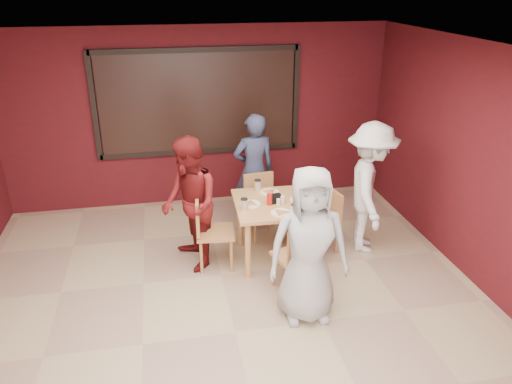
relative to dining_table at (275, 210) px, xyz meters
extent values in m
plane|color=tan|center=(-0.75, -1.40, -0.71)|extent=(7.00, 7.00, 0.00)
cube|color=black|center=(-0.75, 2.05, 0.94)|extent=(3.00, 0.02, 1.50)
cube|color=tan|center=(0.00, 0.00, 0.08)|extent=(1.06, 1.06, 0.04)
cylinder|color=tan|center=(-0.39, 0.43, -0.32)|extent=(0.08, 0.08, 0.76)
cylinder|color=tan|center=(0.43, 0.39, -0.32)|extent=(0.08, 0.08, 0.76)
cylinder|color=tan|center=(-0.42, -0.39, -0.32)|extent=(0.08, 0.08, 0.76)
cylinder|color=tan|center=(0.39, -0.42, -0.32)|extent=(0.08, 0.08, 0.76)
cylinder|color=white|center=(0.00, -0.32, 0.11)|extent=(0.26, 0.26, 0.01)
cone|color=gold|center=(0.00, -0.32, 0.12)|extent=(0.24, 0.24, 0.02)
cylinder|color=beige|center=(0.14, -0.42, 0.17)|extent=(0.09, 0.09, 0.14)
cylinder|color=black|center=(0.14, -0.42, 0.25)|extent=(0.09, 0.09, 0.01)
cylinder|color=white|center=(0.00, 0.32, 0.11)|extent=(0.26, 0.26, 0.01)
cone|color=gold|center=(0.00, 0.32, 0.12)|extent=(0.24, 0.24, 0.02)
cylinder|color=beige|center=(-0.14, 0.42, 0.17)|extent=(0.09, 0.09, 0.14)
cylinder|color=black|center=(-0.14, 0.42, 0.25)|extent=(0.09, 0.09, 0.01)
cylinder|color=white|center=(-0.32, 0.00, 0.11)|extent=(0.26, 0.26, 0.01)
cone|color=gold|center=(-0.32, 0.00, 0.12)|extent=(0.24, 0.24, 0.02)
cylinder|color=beige|center=(-0.42, -0.14, 0.17)|extent=(0.09, 0.09, 0.14)
cylinder|color=black|center=(-0.42, -0.14, 0.25)|extent=(0.09, 0.09, 0.01)
cylinder|color=white|center=(0.32, 0.00, 0.11)|extent=(0.26, 0.26, 0.01)
cone|color=gold|center=(0.32, 0.00, 0.12)|extent=(0.24, 0.24, 0.02)
cylinder|color=beige|center=(0.42, 0.14, 0.17)|extent=(0.09, 0.09, 0.14)
cylinder|color=black|center=(0.42, 0.14, 0.25)|extent=(0.09, 0.09, 0.01)
cylinder|color=white|center=(0.09, -0.03, 0.15)|extent=(0.06, 0.06, 0.10)
cylinder|color=white|center=(0.02, -0.09, 0.14)|extent=(0.05, 0.05, 0.08)
cylinder|color=red|center=(-0.09, -0.05, 0.17)|extent=(0.07, 0.07, 0.15)
cube|color=black|center=(0.00, -0.02, 0.16)|extent=(0.14, 0.09, 0.12)
cube|color=#BE804A|center=(0.06, -0.75, -0.26)|extent=(0.54, 0.54, 0.04)
cylinder|color=#BE804A|center=(0.18, -0.53, -0.49)|extent=(0.04, 0.04, 0.43)
cylinder|color=#BE804A|center=(-0.16, -0.63, -0.49)|extent=(0.04, 0.04, 0.43)
cylinder|color=#BE804A|center=(0.28, -0.87, -0.49)|extent=(0.04, 0.04, 0.43)
cylinder|color=#BE804A|center=(-0.06, -0.97, -0.49)|extent=(0.04, 0.04, 0.43)
cube|color=#BE804A|center=(0.12, -0.94, -0.01)|extent=(0.43, 0.16, 0.41)
cube|color=#BE804A|center=(-0.03, 0.60, -0.26)|extent=(0.49, 0.49, 0.04)
cylinder|color=#BE804A|center=(-0.18, 0.41, -0.49)|extent=(0.04, 0.04, 0.43)
cylinder|color=#BE804A|center=(0.17, 0.45, -0.49)|extent=(0.04, 0.04, 0.43)
cylinder|color=#BE804A|center=(-0.23, 0.76, -0.49)|extent=(0.04, 0.04, 0.43)
cylinder|color=#BE804A|center=(0.12, 0.80, -0.49)|extent=(0.04, 0.04, 0.43)
cube|color=#BE804A|center=(-0.05, 0.80, -0.01)|extent=(0.44, 0.09, 0.42)
cube|color=#BE804A|center=(-0.78, -0.03, -0.23)|extent=(0.51, 0.51, 0.04)
cylinder|color=#BE804A|center=(-0.61, -0.24, -0.48)|extent=(0.04, 0.04, 0.45)
cylinder|color=#BE804A|center=(-0.57, 0.14, -0.48)|extent=(0.04, 0.04, 0.45)
cylinder|color=#BE804A|center=(-0.98, -0.20, -0.48)|extent=(0.04, 0.04, 0.45)
cylinder|color=#BE804A|center=(-0.94, 0.17, -0.48)|extent=(0.04, 0.04, 0.45)
cube|color=#BE804A|center=(-0.98, -0.01, 0.03)|extent=(0.08, 0.47, 0.44)
cube|color=#BE804A|center=(0.65, 0.08, -0.28)|extent=(0.49, 0.49, 0.04)
cylinder|color=#BE804A|center=(0.45, 0.21, -0.50)|extent=(0.04, 0.04, 0.40)
cylinder|color=#BE804A|center=(0.52, -0.12, -0.50)|extent=(0.04, 0.04, 0.40)
cylinder|color=#BE804A|center=(0.78, 0.28, -0.50)|extent=(0.04, 0.04, 0.40)
cylinder|color=#BE804A|center=(0.84, -0.05, -0.50)|extent=(0.04, 0.04, 0.40)
cube|color=#BE804A|center=(0.83, 0.12, -0.05)|extent=(0.12, 0.41, 0.39)
imported|color=#B0B0B0|center=(0.07, -1.25, 0.16)|extent=(0.89, 0.62, 1.74)
imported|color=#323A59|center=(-0.06, 1.09, 0.14)|extent=(0.65, 0.46, 1.69)
imported|color=maroon|center=(-1.07, 0.05, 0.15)|extent=(0.82, 0.95, 1.71)
imported|color=white|center=(1.28, 0.02, 0.18)|extent=(0.97, 1.29, 1.77)
camera|label=1|loc=(-1.36, -5.59, 2.75)|focal=35.00mm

